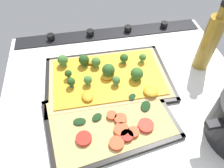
{
  "coord_description": "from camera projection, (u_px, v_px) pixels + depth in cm",
  "views": [
    {
      "loc": [
        11.69,
        40.16,
        51.02
      ],
      "look_at": [
        4.22,
        -0.46,
        3.01
      ],
      "focal_mm": 33.96,
      "sensor_mm": 36.0,
      "label": 1
    }
  ],
  "objects": [
    {
      "name": "ground_plane",
      "position": [
        125.0,
        93.0,
        0.67
      ],
      "size": [
        75.57,
        65.39,
        3.0
      ],
      "primitive_type": "cube",
      "color": "silver"
    },
    {
      "name": "stove_control_panel",
      "position": [
        109.0,
        33.0,
        0.84
      ],
      "size": [
        72.55,
        7.0,
        2.6
      ],
      "color": "black",
      "rests_on": "ground_plane"
    },
    {
      "name": "baking_tray_front",
      "position": [
        108.0,
        79.0,
        0.68
      ],
      "size": [
        39.35,
        25.33,
        1.3
      ],
      "color": "black",
      "rests_on": "ground_plane"
    },
    {
      "name": "broccoli_pizza",
      "position": [
        107.0,
        76.0,
        0.67
      ],
      "size": [
        36.94,
        23.35,
        5.77
      ],
      "color": "tan",
      "rests_on": "baking_tray_front"
    },
    {
      "name": "baking_tray_back",
      "position": [
        109.0,
        120.0,
        0.58
      ],
      "size": [
        36.94,
        27.9,
        1.3
      ],
      "color": "black",
      "rests_on": "ground_plane"
    },
    {
      "name": "veggie_pizza_back",
      "position": [
        111.0,
        120.0,
        0.57
      ],
      "size": [
        34.21,
        25.18,
        1.9
      ],
      "color": "tan",
      "rests_on": "baking_tray_back"
    },
    {
      "name": "oil_bottle",
      "position": [
        209.0,
        42.0,
        0.65
      ],
      "size": [
        5.09,
        5.09,
        23.63
      ],
      "color": "olive",
      "rests_on": "ground_plane"
    }
  ]
}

